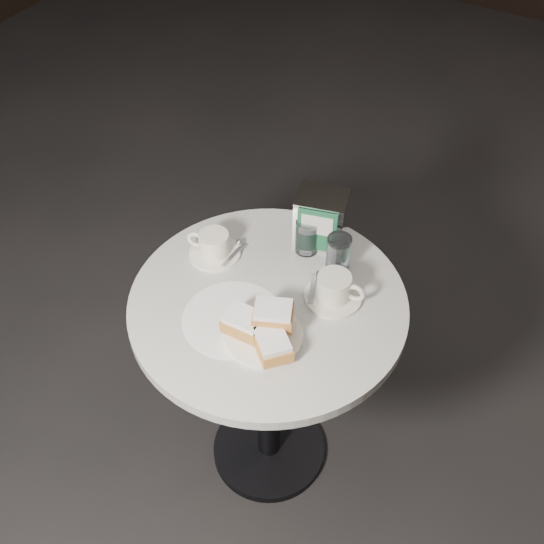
{
  "coord_description": "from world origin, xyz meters",
  "views": [
    {
      "loc": [
        0.57,
        -0.97,
        2.02
      ],
      "look_at": [
        0.0,
        0.02,
        0.83
      ],
      "focal_mm": 45.0,
      "sensor_mm": 36.0,
      "label": 1
    }
  ],
  "objects_px": {
    "beignet_plate": "(263,330)",
    "coffee_cup_left": "(214,246)",
    "coffee_cup_right": "(334,289)",
    "napkin_dispenser": "(321,219)",
    "water_glass_left": "(307,236)",
    "cafe_table": "(268,349)",
    "water_glass_right": "(338,254)"
  },
  "relations": [
    {
      "from": "beignet_plate",
      "to": "coffee_cup_left",
      "type": "height_order",
      "value": "beignet_plate"
    },
    {
      "from": "beignet_plate",
      "to": "coffee_cup_right",
      "type": "relative_size",
      "value": 1.42
    },
    {
      "from": "cafe_table",
      "to": "water_glass_left",
      "type": "relative_size",
      "value": 7.4
    },
    {
      "from": "coffee_cup_left",
      "to": "napkin_dispenser",
      "type": "bearing_deg",
      "value": 28.27
    },
    {
      "from": "beignet_plate",
      "to": "water_glass_left",
      "type": "relative_size",
      "value": 2.3
    },
    {
      "from": "coffee_cup_left",
      "to": "water_glass_right",
      "type": "relative_size",
      "value": 1.6
    },
    {
      "from": "water_glass_right",
      "to": "napkin_dispenser",
      "type": "distance_m",
      "value": 0.11
    },
    {
      "from": "cafe_table",
      "to": "coffee_cup_right",
      "type": "height_order",
      "value": "coffee_cup_right"
    },
    {
      "from": "coffee_cup_left",
      "to": "coffee_cup_right",
      "type": "xyz_separation_m",
      "value": [
        0.34,
        0.02,
        0.0
      ]
    },
    {
      "from": "beignet_plate",
      "to": "water_glass_left",
      "type": "distance_m",
      "value": 0.32
    },
    {
      "from": "coffee_cup_right",
      "to": "water_glass_left",
      "type": "height_order",
      "value": "water_glass_left"
    },
    {
      "from": "coffee_cup_right",
      "to": "napkin_dispenser",
      "type": "xyz_separation_m",
      "value": [
        -0.13,
        0.17,
        0.04
      ]
    },
    {
      "from": "coffee_cup_left",
      "to": "coffee_cup_right",
      "type": "distance_m",
      "value": 0.34
    },
    {
      "from": "coffee_cup_right",
      "to": "water_glass_right",
      "type": "height_order",
      "value": "water_glass_right"
    },
    {
      "from": "coffee_cup_right",
      "to": "napkin_dispenser",
      "type": "distance_m",
      "value": 0.22
    },
    {
      "from": "coffee_cup_left",
      "to": "napkin_dispenser",
      "type": "xyz_separation_m",
      "value": [
        0.22,
        0.19,
        0.05
      ]
    },
    {
      "from": "cafe_table",
      "to": "beignet_plate",
      "type": "relative_size",
      "value": 3.23
    },
    {
      "from": "coffee_cup_right",
      "to": "napkin_dispenser",
      "type": "bearing_deg",
      "value": 119.87
    },
    {
      "from": "beignet_plate",
      "to": "water_glass_left",
      "type": "height_order",
      "value": "water_glass_left"
    },
    {
      "from": "beignet_plate",
      "to": "coffee_cup_left",
      "type": "relative_size",
      "value": 1.41
    },
    {
      "from": "coffee_cup_left",
      "to": "water_glass_left",
      "type": "height_order",
      "value": "water_glass_left"
    },
    {
      "from": "coffee_cup_right",
      "to": "beignet_plate",
      "type": "bearing_deg",
      "value": -120.12
    },
    {
      "from": "water_glass_left",
      "to": "napkin_dispenser",
      "type": "relative_size",
      "value": 0.65
    },
    {
      "from": "cafe_table",
      "to": "water_glass_right",
      "type": "relative_size",
      "value": 7.27
    },
    {
      "from": "coffee_cup_right",
      "to": "cafe_table",
      "type": "bearing_deg",
      "value": -153.89
    },
    {
      "from": "beignet_plate",
      "to": "water_glass_right",
      "type": "height_order",
      "value": "water_glass_right"
    },
    {
      "from": "coffee_cup_left",
      "to": "napkin_dispenser",
      "type": "height_order",
      "value": "napkin_dispenser"
    },
    {
      "from": "water_glass_left",
      "to": "water_glass_right",
      "type": "height_order",
      "value": "water_glass_right"
    },
    {
      "from": "napkin_dispenser",
      "to": "coffee_cup_right",
      "type": "bearing_deg",
      "value": -68.55
    },
    {
      "from": "water_glass_right",
      "to": "napkin_dispenser",
      "type": "height_order",
      "value": "napkin_dispenser"
    },
    {
      "from": "coffee_cup_left",
      "to": "cafe_table",
      "type": "bearing_deg",
      "value": -31.74
    },
    {
      "from": "cafe_table",
      "to": "napkin_dispenser",
      "type": "distance_m",
      "value": 0.38
    }
  ]
}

